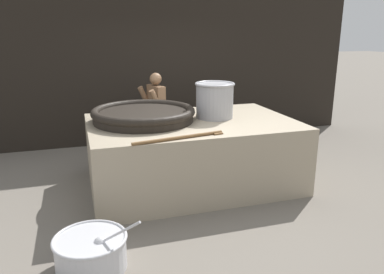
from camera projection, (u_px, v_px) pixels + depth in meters
The scene contains 8 objects.
ground_plane at pixel (192, 183), 5.60m from camera, with size 60.00×60.00×0.00m, color slate.
back_wall at pixel (154, 59), 7.46m from camera, with size 8.55×0.24×3.29m, color black.
hearth_platform at pixel (192, 153), 5.47m from camera, with size 2.90×1.90×0.96m.
giant_wok_near at pixel (144, 114), 5.29m from camera, with size 1.46×1.46×0.19m.
stock_pot at pixel (215, 100), 5.47m from camera, with size 0.58×0.58×0.52m.
stirring_paddle at pixel (184, 137), 4.45m from camera, with size 1.16×0.27×0.04m.
cook at pixel (156, 112), 6.60m from camera, with size 0.43×0.60×1.50m.
prep_bowl_vegetables at pixel (91, 251), 3.55m from camera, with size 0.79×0.72×0.61m.
Camera 1 is at (-1.55, -4.96, 2.20)m, focal length 35.00 mm.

